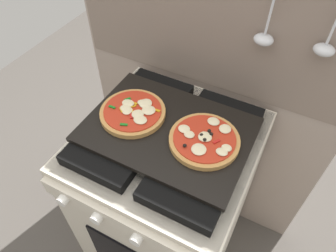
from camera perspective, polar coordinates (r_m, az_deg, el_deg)
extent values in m
plane|color=#4C4742|center=(1.81, 0.00, -20.20)|extent=(4.00, 4.00, 0.00)
cube|color=gray|center=(1.34, 6.68, 5.04)|extent=(1.10, 0.03, 1.55)
cube|color=gray|center=(1.11, 8.10, 18.95)|extent=(1.08, 0.00, 0.56)
ellipsoid|color=silver|center=(1.05, 17.14, 14.94)|extent=(0.06, 0.05, 0.03)
ellipsoid|color=silver|center=(1.03, 26.73, 12.40)|extent=(0.06, 0.05, 0.03)
cube|color=beige|center=(1.42, 0.00, -13.63)|extent=(0.60, 0.60, 0.86)
cube|color=black|center=(1.07, 0.00, -2.61)|extent=(0.59, 0.59, 0.01)
cube|color=black|center=(1.10, -6.50, 0.88)|extent=(0.24, 0.51, 0.04)
cube|color=black|center=(1.01, 7.06, -4.46)|extent=(0.24, 0.51, 0.04)
cube|color=beige|center=(0.97, -8.87, -17.18)|extent=(0.58, 0.02, 0.07)
cylinder|color=silver|center=(1.05, -18.82, -12.82)|extent=(0.04, 0.02, 0.04)
cylinder|color=silver|center=(0.99, -13.04, -16.23)|extent=(0.04, 0.02, 0.04)
cylinder|color=silver|center=(0.95, -5.88, -20.08)|extent=(0.04, 0.02, 0.04)
cube|color=black|center=(1.03, 0.00, -0.68)|extent=(0.54, 0.38, 0.02)
cylinder|color=#C18947|center=(1.06, -6.46, 2.48)|extent=(0.22, 0.22, 0.02)
cylinder|color=#B72D19|center=(1.06, -6.51, 2.90)|extent=(0.20, 0.20, 0.00)
ellipsoid|color=beige|center=(1.06, -7.77, 3.23)|extent=(0.04, 0.03, 0.01)
ellipsoid|color=beige|center=(1.04, -3.57, 2.92)|extent=(0.05, 0.04, 0.01)
ellipsoid|color=beige|center=(1.01, -5.12, 1.15)|extent=(0.05, 0.04, 0.01)
ellipsoid|color=beige|center=(1.03, -5.60, 2.19)|extent=(0.04, 0.04, 0.01)
ellipsoid|color=beige|center=(1.06, -3.94, 3.69)|extent=(0.03, 0.03, 0.01)
ellipsoid|color=beige|center=(1.07, -4.81, 4.32)|extent=(0.03, 0.03, 0.01)
ellipsoid|color=beige|center=(1.07, -7.34, 4.19)|extent=(0.04, 0.04, 0.01)
ellipsoid|color=beige|center=(1.05, -7.48, 2.80)|extent=(0.03, 0.04, 0.01)
ellipsoid|color=beige|center=(1.07, -4.15, 4.17)|extent=(0.04, 0.05, 0.01)
cube|color=#19721E|center=(1.09, -7.47, 4.92)|extent=(0.02, 0.02, 0.00)
cube|color=#19721E|center=(1.07, -10.25, 3.46)|extent=(0.02, 0.01, 0.00)
cube|color=#19721E|center=(1.07, -7.92, 3.62)|extent=(0.02, 0.02, 0.00)
cube|color=#19721E|center=(1.01, -8.11, 0.28)|extent=(0.03, 0.02, 0.00)
cube|color=gold|center=(1.07, -6.28, 4.18)|extent=(0.02, 0.01, 0.00)
cube|color=gold|center=(1.05, -8.56, 2.94)|extent=(0.02, 0.02, 0.00)
cube|color=gold|center=(1.06, -6.54, 3.63)|extent=(0.02, 0.02, 0.00)
cube|color=red|center=(1.03, -6.78, 1.91)|extent=(0.02, 0.02, 0.00)
cube|color=red|center=(1.07, -6.82, 3.88)|extent=(0.03, 0.02, 0.00)
cube|color=gold|center=(1.04, -6.56, 2.51)|extent=(0.02, 0.02, 0.00)
cube|color=red|center=(1.05, -7.49, 3.07)|extent=(0.01, 0.03, 0.00)
cube|color=gold|center=(1.04, -2.10, 2.90)|extent=(0.02, 0.01, 0.00)
cylinder|color=#C18947|center=(0.98, 6.70, -2.56)|extent=(0.22, 0.22, 0.02)
cylinder|color=#B72D19|center=(0.97, 6.75, -2.15)|extent=(0.20, 0.20, 0.00)
ellipsoid|color=beige|center=(0.97, 3.91, -1.55)|extent=(0.03, 0.03, 0.01)
ellipsoid|color=beige|center=(0.99, 3.07, -0.37)|extent=(0.04, 0.04, 0.01)
ellipsoid|color=beige|center=(0.95, 10.71, -3.97)|extent=(0.03, 0.03, 0.01)
ellipsoid|color=beige|center=(0.97, 6.71, -1.92)|extent=(0.04, 0.04, 0.01)
ellipsoid|color=beige|center=(1.02, 8.36, 0.84)|extent=(0.04, 0.04, 0.01)
ellipsoid|color=beige|center=(0.97, 6.89, -2.03)|extent=(0.04, 0.04, 0.01)
ellipsoid|color=beige|center=(0.94, 9.85, -4.70)|extent=(0.04, 0.03, 0.01)
ellipsoid|color=beige|center=(1.00, 10.45, -0.51)|extent=(0.04, 0.04, 0.01)
ellipsoid|color=beige|center=(0.93, 5.68, -4.28)|extent=(0.05, 0.05, 0.01)
cube|color=red|center=(0.94, 5.36, -4.05)|extent=(0.02, 0.03, 0.00)
sphere|color=black|center=(0.97, 6.09, -1.79)|extent=(0.01, 0.01, 0.01)
sphere|color=black|center=(0.96, 6.75, -2.54)|extent=(0.01, 0.01, 0.01)
cube|color=red|center=(0.96, 8.79, -3.01)|extent=(0.02, 0.02, 0.00)
sphere|color=black|center=(0.98, 7.57, -0.89)|extent=(0.01, 0.01, 0.01)
sphere|color=black|center=(0.97, 7.93, -1.48)|extent=(0.01, 0.01, 0.01)
sphere|color=black|center=(0.94, 3.09, -3.61)|extent=(0.01, 0.01, 0.01)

